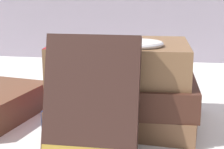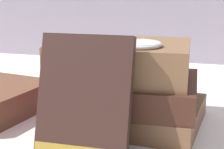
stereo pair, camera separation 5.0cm
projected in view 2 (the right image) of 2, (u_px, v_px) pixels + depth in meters
ground_plane at (123, 131)px, 0.51m from camera, size 3.00×3.00×0.00m
book_flat_bottom at (125, 111)px, 0.55m from camera, size 0.22×0.18×0.03m
book_flat_middle at (123, 90)px, 0.53m from camera, size 0.20×0.16×0.04m
book_flat_top at (118, 60)px, 0.52m from camera, size 0.19×0.15×0.05m
book_leaning_front at (84, 99)px, 0.44m from camera, size 0.11×0.05×0.14m
pocket_watch at (138, 44)px, 0.48m from camera, size 0.06×0.06×0.01m
reading_glasses at (88, 92)px, 0.69m from camera, size 0.11×0.08×0.00m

